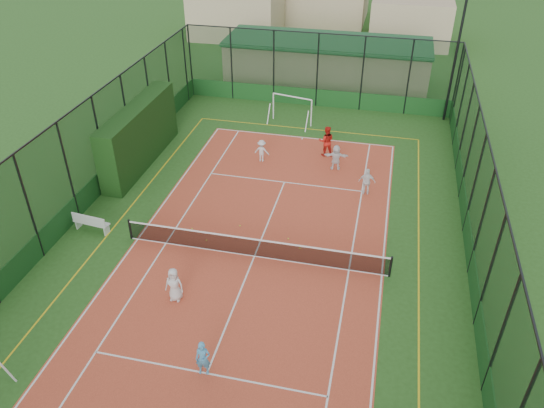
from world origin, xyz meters
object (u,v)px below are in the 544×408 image
at_px(child_far_left, 262,151).
at_px(child_far_right, 367,182).
at_px(child_far_back, 336,157).
at_px(coach, 326,141).
at_px(floodlight_ne, 455,58).
at_px(white_bench, 91,222).
at_px(clubhouse, 327,61).
at_px(child_near_mid, 203,358).
at_px(child_near_left, 174,285).
at_px(futsal_goal_far, 292,110).

relative_size(child_far_left, child_far_right, 0.89).
bearing_deg(child_far_back, coach, -69.23).
height_order(floodlight_ne, white_bench, floodlight_ne).
height_order(floodlight_ne, child_far_left, floodlight_ne).
bearing_deg(floodlight_ne, clubhouse, 147.88).
relative_size(floodlight_ne, child_far_left, 6.37).
xyz_separation_m(child_near_mid, child_far_left, (-1.65, 14.79, -0.04)).
xyz_separation_m(clubhouse, child_near_mid, (-0.09, -28.37, -0.87)).
distance_m(child_near_left, child_near_mid, 3.86).
bearing_deg(white_bench, child_far_right, 32.99).
distance_m(floodlight_ne, child_far_back, 10.75).
bearing_deg(futsal_goal_far, clubhouse, 94.98).
height_order(child_near_mid, child_far_left, child_near_mid).
bearing_deg(white_bench, futsal_goal_far, 70.40).
distance_m(child_near_left, child_far_right, 11.59).
distance_m(futsal_goal_far, child_near_left, 17.21).
relative_size(child_far_left, child_far_back, 0.90).
xyz_separation_m(child_near_mid, coach, (1.79, 16.30, 0.21)).
height_order(futsal_goal_far, coach, coach).
distance_m(child_far_left, child_far_back, 4.20).
xyz_separation_m(child_near_left, child_near_mid, (2.26, -3.13, -0.05)).
distance_m(floodlight_ne, futsal_goal_far, 10.56).
bearing_deg(futsal_goal_far, child_far_right, -42.23).
distance_m(clubhouse, child_far_right, 16.37).
bearing_deg(child_far_left, child_near_left, 89.63).
bearing_deg(coach, white_bench, 35.14).
height_order(clubhouse, coach, clubhouse).
distance_m(child_far_back, coach, 1.67).
relative_size(child_near_left, child_far_back, 1.02).
bearing_deg(clubhouse, child_far_back, -79.73).
distance_m(clubhouse, child_far_back, 13.79).
distance_m(child_near_mid, child_far_left, 14.88).
height_order(white_bench, child_near_left, child_near_left).
bearing_deg(coach, clubhouse, -92.64).
relative_size(child_near_left, child_near_mid, 1.07).
bearing_deg(clubhouse, child_near_left, -95.33).
relative_size(floodlight_ne, clubhouse, 0.54).
height_order(child_far_left, coach, coach).
bearing_deg(child_far_right, floodlight_ne, -112.78).
bearing_deg(floodlight_ne, child_near_left, -118.90).
relative_size(clubhouse, child_near_mid, 10.98).
bearing_deg(child_far_back, child_far_left, -5.87).
relative_size(floodlight_ne, child_near_mid, 5.96).
xyz_separation_m(futsal_goal_far, child_far_right, (5.41, -7.69, -0.16)).
bearing_deg(futsal_goal_far, white_bench, -103.36).
bearing_deg(coach, child_far_left, 13.04).
xyz_separation_m(futsal_goal_far, coach, (2.79, -3.99, 0.02)).
relative_size(floodlight_ne, child_far_back, 5.70).
bearing_deg(child_far_left, child_far_back, -176.97).
bearing_deg(clubhouse, futsal_goal_far, -97.68).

